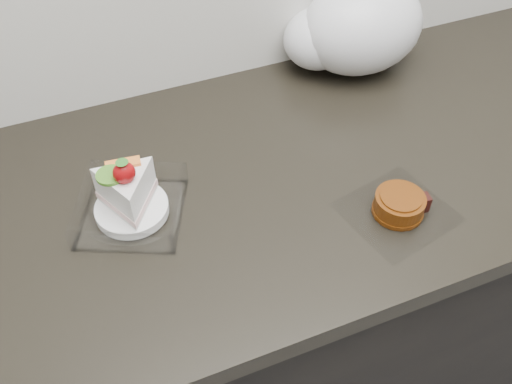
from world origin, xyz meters
name	(u,v)px	position (x,y,z in m)	size (l,w,h in m)	color
counter	(297,298)	(0.00, 1.69, 0.45)	(2.04, 0.64, 0.90)	black
cake_tray	(130,200)	(-0.33, 1.69, 0.93)	(0.22, 0.22, 0.13)	white
mooncake_wrap	(400,206)	(0.08, 1.52, 0.92)	(0.19, 0.19, 0.04)	white
plastic_bag	(354,28)	(0.21, 1.93, 1.00)	(0.30, 0.22, 0.24)	white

